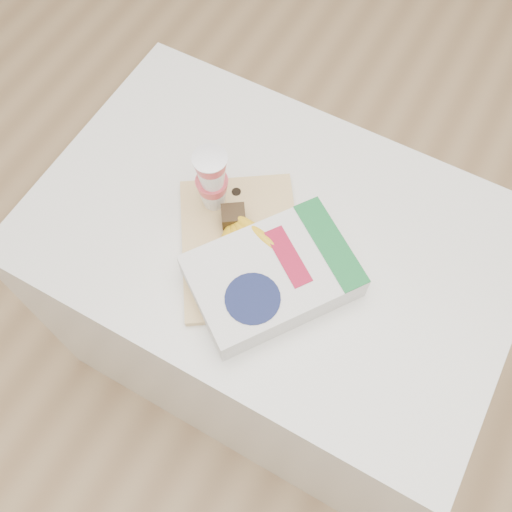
{
  "coord_description": "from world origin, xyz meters",
  "views": [
    {
      "loc": [
        0.25,
        -0.52,
        1.8
      ],
      "look_at": [
        0.01,
        -0.08,
        0.81
      ],
      "focal_mm": 40.0,
      "sensor_mm": 36.0,
      "label": 1
    }
  ],
  "objects_px": {
    "table": "(269,301)",
    "cutting_board": "(241,245)",
    "yogurt_stack": "(212,179)",
    "cereal_box": "(272,276)",
    "bananas": "(243,243)"
  },
  "relations": [
    {
      "from": "bananas",
      "to": "cutting_board",
      "type": "bearing_deg",
      "value": 139.04
    },
    {
      "from": "table",
      "to": "bananas",
      "type": "distance_m",
      "value": 0.43
    },
    {
      "from": "table",
      "to": "bananas",
      "type": "xyz_separation_m",
      "value": [
        -0.03,
        -0.07,
        0.42
      ]
    },
    {
      "from": "cutting_board",
      "to": "bananas",
      "type": "relative_size",
      "value": 1.76
    },
    {
      "from": "table",
      "to": "yogurt_stack",
      "type": "bearing_deg",
      "value": -177.61
    },
    {
      "from": "table",
      "to": "cutting_board",
      "type": "xyz_separation_m",
      "value": [
        -0.04,
        -0.06,
        0.39
      ]
    },
    {
      "from": "bananas",
      "to": "cereal_box",
      "type": "height_order",
      "value": "bananas"
    },
    {
      "from": "table",
      "to": "cereal_box",
      "type": "xyz_separation_m",
      "value": [
        0.05,
        -0.1,
        0.42
      ]
    },
    {
      "from": "table",
      "to": "cereal_box",
      "type": "height_order",
      "value": "cereal_box"
    },
    {
      "from": "yogurt_stack",
      "to": "cutting_board",
      "type": "bearing_deg",
      "value": -31.13
    },
    {
      "from": "bananas",
      "to": "yogurt_stack",
      "type": "height_order",
      "value": "yogurt_stack"
    },
    {
      "from": "cutting_board",
      "to": "bananas",
      "type": "bearing_deg",
      "value": -74.92
    },
    {
      "from": "cutting_board",
      "to": "yogurt_stack",
      "type": "relative_size",
      "value": 2.03
    },
    {
      "from": "yogurt_stack",
      "to": "cereal_box",
      "type": "bearing_deg",
      "value": -27.29
    },
    {
      "from": "table",
      "to": "cutting_board",
      "type": "bearing_deg",
      "value": -122.24
    }
  ]
}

